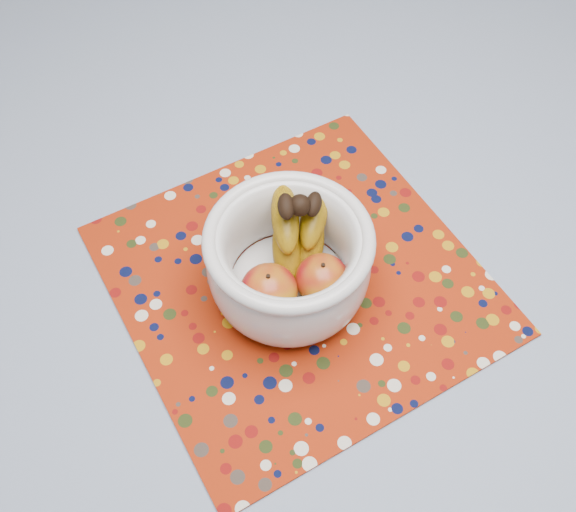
% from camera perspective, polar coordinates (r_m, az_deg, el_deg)
% --- Properties ---
extents(table, '(1.20, 1.20, 0.75)m').
position_cam_1_polar(table, '(0.97, 3.98, -2.77)').
color(table, brown).
rests_on(table, ground).
extents(tablecloth, '(1.32, 1.32, 0.01)m').
position_cam_1_polar(tablecloth, '(0.90, 4.28, -0.08)').
color(tablecloth, slate).
rests_on(tablecloth, table).
extents(placemat, '(0.56, 0.56, 0.00)m').
position_cam_1_polar(placemat, '(0.87, 0.78, -1.97)').
color(placemat, maroon).
rests_on(placemat, tablecloth).
extents(fruit_bowl, '(0.20, 0.20, 0.15)m').
position_cam_1_polar(fruit_bowl, '(0.81, 0.39, -0.05)').
color(fruit_bowl, silver).
rests_on(fruit_bowl, placemat).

